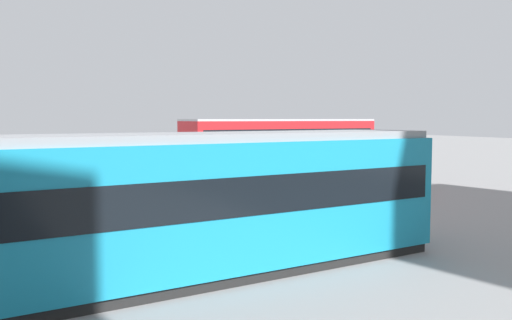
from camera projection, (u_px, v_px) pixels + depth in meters
ground_plane at (228, 203)px, 24.76m from camera, size 160.00×160.00×0.00m
double_decker_bus at (282, 153)px, 29.52m from camera, size 11.58×3.94×3.77m
tram_yellow at (201, 203)px, 13.13m from camera, size 13.48×4.49×3.46m
pedestrian_near_railing at (195, 199)px, 19.30m from camera, size 0.44×0.44×1.68m
pedestrian_railing at (252, 212)px, 17.85m from camera, size 9.76×0.81×1.08m
info_sign at (134, 192)px, 15.86m from camera, size 1.19×0.37×2.40m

